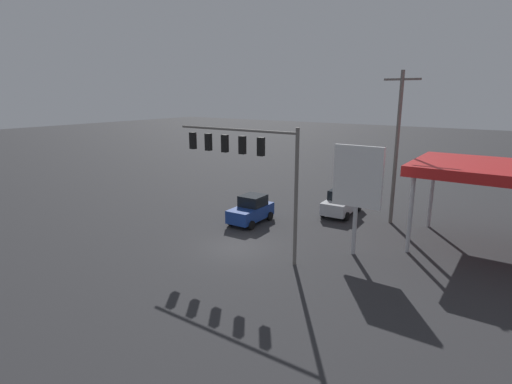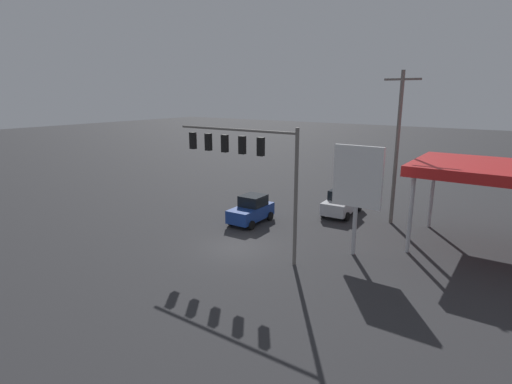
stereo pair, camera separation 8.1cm
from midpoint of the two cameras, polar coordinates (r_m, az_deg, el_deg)
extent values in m
plane|color=#2D2D30|center=(24.31, -2.81, -7.89)|extent=(200.00, 200.00, 0.00)
cylinder|color=slate|center=(20.87, 5.62, -0.99)|extent=(0.20, 0.20, 7.36)
cylinder|color=slate|center=(22.46, -3.18, 8.89)|extent=(7.97, 0.14, 0.14)
cube|color=black|center=(21.51, 0.60, 6.49)|extent=(0.36, 0.28, 1.00)
sphere|color=#FF4141|center=(21.63, 0.88, 7.33)|extent=(0.22, 0.22, 0.22)
sphere|color=#392305|center=(21.67, 0.88, 6.54)|extent=(0.22, 0.22, 0.22)
sphere|color=black|center=(21.71, 0.87, 5.76)|extent=(0.22, 0.22, 0.22)
cube|color=black|center=(22.23, -2.07, 6.72)|extent=(0.36, 0.28, 1.00)
sphere|color=#FF4141|center=(22.34, -1.79, 7.53)|extent=(0.22, 0.22, 0.22)
sphere|color=#392305|center=(22.38, -1.79, 6.77)|extent=(0.22, 0.22, 0.22)
sphere|color=black|center=(22.42, -1.78, 6.01)|extent=(0.22, 0.22, 0.22)
cube|color=black|center=(22.99, -4.57, 6.92)|extent=(0.36, 0.28, 1.00)
sphere|color=#FF4141|center=(23.10, -4.30, 7.71)|extent=(0.22, 0.22, 0.22)
sphere|color=#392305|center=(23.13, -4.28, 6.97)|extent=(0.22, 0.22, 0.22)
sphere|color=black|center=(23.17, -4.27, 6.24)|extent=(0.22, 0.22, 0.22)
cube|color=black|center=(23.79, -6.91, 7.10)|extent=(0.36, 0.28, 1.00)
sphere|color=#FF4141|center=(23.90, -6.64, 7.86)|extent=(0.22, 0.22, 0.22)
sphere|color=#392305|center=(23.93, -6.62, 7.15)|extent=(0.22, 0.22, 0.22)
sphere|color=black|center=(23.97, -6.60, 6.44)|extent=(0.22, 0.22, 0.22)
cube|color=black|center=(24.63, -9.10, 7.26)|extent=(0.36, 0.28, 1.00)
sphere|color=#FF4141|center=(24.73, -8.83, 8.00)|extent=(0.22, 0.22, 0.22)
sphere|color=#392305|center=(24.76, -8.80, 7.31)|extent=(0.22, 0.22, 0.22)
sphere|color=black|center=(24.80, -8.77, 6.62)|extent=(0.22, 0.22, 0.22)
cylinder|color=slate|center=(29.19, 19.35, 5.73)|extent=(0.26, 0.26, 10.53)
cube|color=slate|center=(28.96, 20.11, 14.89)|extent=(2.40, 0.14, 0.14)
cylinder|color=#B7B7BC|center=(29.80, 23.71, -0.39)|extent=(0.24, 0.24, 4.54)
cylinder|color=#B7B7BC|center=(24.53, 21.10, -3.03)|extent=(0.24, 0.24, 4.54)
cylinder|color=#B7B7BC|center=(23.04, 14.02, -1.32)|extent=(0.24, 0.24, 6.28)
cube|color=white|center=(22.71, 14.23, 2.15)|extent=(2.79, 0.24, 3.43)
cube|color=black|center=(22.83, 14.35, 2.20)|extent=(1.95, 0.04, 1.20)
cube|color=silver|center=(31.20, 12.08, -1.73)|extent=(2.02, 4.49, 0.90)
cube|color=black|center=(31.00, 12.16, -0.30)|extent=(1.75, 2.08, 0.70)
cylinder|color=black|center=(29.74, 12.76, -3.44)|extent=(0.25, 0.67, 0.66)
cylinder|color=black|center=(30.35, 9.48, -2.93)|extent=(0.25, 0.67, 0.66)
cylinder|color=black|center=(32.36, 14.44, -2.13)|extent=(0.25, 0.67, 0.66)
cylinder|color=black|center=(32.92, 11.40, -1.69)|extent=(0.25, 0.67, 0.66)
cube|color=navy|center=(28.50, -0.85, -2.95)|extent=(1.84, 3.86, 0.90)
cube|color=black|center=(28.51, -0.52, -1.20)|extent=(1.62, 1.76, 0.76)
cylinder|color=black|center=(27.20, -0.75, -4.78)|extent=(0.24, 0.63, 0.62)
cylinder|color=black|center=(28.15, -3.72, -4.15)|extent=(0.24, 0.63, 0.62)
cylinder|color=black|center=(29.19, 1.92, -3.47)|extent=(0.24, 0.63, 0.62)
cylinder|color=black|center=(30.08, -0.93, -2.93)|extent=(0.24, 0.63, 0.62)
camera|label=1|loc=(0.04, -90.09, -0.02)|focal=28.00mm
camera|label=2|loc=(0.04, 89.91, 0.02)|focal=28.00mm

